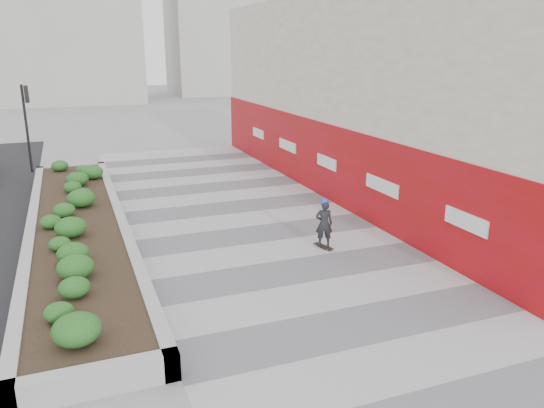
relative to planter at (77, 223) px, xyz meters
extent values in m
plane|color=gray|center=(5.50, -7.00, -0.42)|extent=(160.00, 160.00, 0.00)
cube|color=#A8A8AD|center=(5.50, -4.00, -0.41)|extent=(8.00, 36.00, 0.01)
cube|color=beige|center=(12.50, 2.00, 3.58)|extent=(6.00, 24.00, 8.00)
cube|color=#B20D1E|center=(9.52, 2.00, 1.08)|extent=(0.12, 24.00, 3.00)
cube|color=#9E9EA0|center=(0.00, -8.85, -0.14)|extent=(3.00, 0.30, 0.55)
cube|color=#9E9EA0|center=(0.00, 8.85, -0.14)|extent=(3.00, 0.30, 0.55)
cube|color=#9E9EA0|center=(-1.35, 0.00, -0.14)|extent=(0.30, 18.00, 0.55)
cube|color=#9E9EA0|center=(1.35, 0.00, -0.14)|extent=(0.30, 18.00, 0.55)
cube|color=#2D2116|center=(0.00, 0.00, -0.17)|extent=(2.40, 17.40, 0.50)
cylinder|color=black|center=(-1.80, 10.50, 1.68)|extent=(0.12, 0.12, 4.20)
cube|color=black|center=(-1.62, 10.50, 3.33)|extent=(0.18, 0.28, 0.80)
cube|color=#ADAAA3|center=(0.50, 48.00, 9.58)|extent=(16.00, 12.00, 20.00)
cylinder|color=#595654|center=(6.00, -4.00, -0.42)|extent=(0.44, 0.44, 0.01)
cube|color=black|center=(6.89, -3.92, -0.35)|extent=(0.38, 0.75, 0.02)
imported|color=black|center=(6.89, -3.92, 0.36)|extent=(0.60, 0.49, 1.42)
sphere|color=blue|center=(6.89, -3.92, 1.03)|extent=(0.23, 0.23, 0.23)
camera|label=1|loc=(0.03, -17.37, 5.39)|focal=35.00mm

